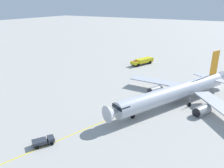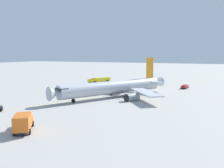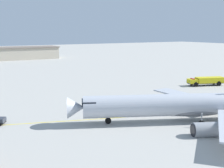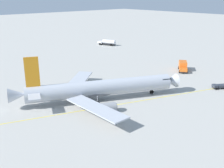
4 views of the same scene
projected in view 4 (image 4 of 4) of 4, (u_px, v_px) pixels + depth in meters
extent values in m
plane|color=#ADAAA3|center=(111.00, 98.00, 68.61)|extent=(600.00, 600.00, 0.00)
cylinder|color=#B2B7C1|center=(101.00, 88.00, 66.90)|extent=(19.15, 34.75, 3.93)
cone|color=#B2B7C1|center=(171.00, 81.00, 72.26)|extent=(4.66, 4.31, 3.74)
cone|color=#B2B7C1|center=(17.00, 95.00, 61.35)|extent=(4.73, 5.04, 3.34)
cube|color=black|center=(164.00, 78.00, 71.37)|extent=(4.05, 3.60, 0.70)
ellipsoid|color=slate|center=(94.00, 93.00, 66.74)|extent=(8.82, 13.42, 2.16)
cube|color=orange|center=(32.00, 72.00, 60.72)|extent=(1.58, 3.00, 6.97)
cube|color=#B2B7C1|center=(34.00, 87.00, 65.11)|extent=(5.46, 4.40, 0.20)
cube|color=#B2B7C1|center=(34.00, 96.00, 59.32)|extent=(5.46, 4.40, 0.20)
cube|color=#B2B7C1|center=(79.00, 80.00, 75.24)|extent=(13.59, 15.20, 0.28)
cube|color=#B2B7C1|center=(96.00, 108.00, 56.91)|extent=(16.30, 4.19, 0.28)
cylinder|color=gray|center=(92.00, 87.00, 74.34)|extent=(3.97, 4.78, 2.44)
cylinder|color=black|center=(99.00, 86.00, 74.92)|extent=(1.94, 1.02, 2.08)
cylinder|color=gray|center=(107.00, 108.00, 60.43)|extent=(3.97, 4.78, 2.44)
cylinder|color=black|center=(116.00, 107.00, 61.02)|extent=(1.94, 1.02, 2.08)
cylinder|color=#9EA0A5|center=(152.00, 89.00, 71.25)|extent=(0.20, 0.20, 1.88)
cylinder|color=black|center=(152.00, 92.00, 71.55)|extent=(0.74, 1.12, 1.10)
cylinder|color=#9EA0A5|center=(91.00, 90.00, 69.97)|extent=(0.20, 0.20, 1.88)
cylinder|color=black|center=(91.00, 94.00, 70.27)|extent=(0.74, 1.12, 1.10)
cylinder|color=#9EA0A5|center=(97.00, 100.00, 63.86)|extent=(0.20, 0.20, 1.88)
cylinder|color=black|center=(97.00, 103.00, 64.16)|extent=(0.74, 1.12, 1.10)
cube|color=#232326|center=(107.00, 44.00, 139.20)|extent=(9.64, 5.52, 0.20)
cube|color=silver|center=(101.00, 42.00, 140.50)|extent=(3.20, 3.36, 1.10)
cube|color=black|center=(99.00, 42.00, 140.91)|extent=(0.88, 2.12, 0.62)
cylinder|color=silver|center=(109.00, 42.00, 138.28)|extent=(7.16, 4.45, 2.12)
cylinder|color=black|center=(100.00, 44.00, 139.52)|extent=(1.13, 0.66, 1.10)
cylinder|color=black|center=(102.00, 43.00, 141.77)|extent=(1.13, 0.66, 1.10)
cylinder|color=black|center=(111.00, 45.00, 136.81)|extent=(1.13, 0.66, 1.10)
cylinder|color=black|center=(113.00, 44.00, 139.07)|extent=(1.13, 0.66, 1.10)
cube|color=#232326|center=(219.00, 87.00, 75.56)|extent=(3.38, 4.10, 0.20)
cube|color=#2D333D|center=(215.00, 86.00, 75.21)|extent=(2.10, 1.93, 0.70)
cube|color=black|center=(213.00, 86.00, 75.10)|extent=(1.27, 0.86, 0.39)
cube|color=#2D333D|center=(222.00, 86.00, 75.54)|extent=(2.84, 3.09, 0.60)
cylinder|color=black|center=(216.00, 89.00, 74.57)|extent=(0.58, 0.69, 0.64)
cylinder|color=black|center=(213.00, 87.00, 76.20)|extent=(0.58, 0.69, 0.64)
cylinder|color=black|center=(222.00, 86.00, 76.60)|extent=(0.58, 0.69, 0.64)
cube|color=#232326|center=(183.00, 69.00, 92.54)|extent=(6.17, 7.13, 0.20)
cube|color=orange|center=(183.00, 70.00, 89.95)|extent=(3.34, 3.28, 1.00)
cube|color=black|center=(184.00, 70.00, 88.97)|extent=(1.73, 1.35, 0.56)
cube|color=orange|center=(183.00, 65.00, 93.25)|extent=(5.01, 5.46, 2.40)
cylinder|color=black|center=(187.00, 72.00, 89.96)|extent=(0.83, 0.96, 1.00)
cylinder|color=black|center=(179.00, 72.00, 90.39)|extent=(0.83, 0.96, 1.00)
cylinder|color=black|center=(186.00, 68.00, 94.55)|extent=(0.83, 0.96, 1.00)
cylinder|color=black|center=(179.00, 68.00, 94.98)|extent=(0.83, 0.96, 1.00)
cube|color=yellow|center=(121.00, 104.00, 65.03)|extent=(54.98, 157.37, 0.01)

